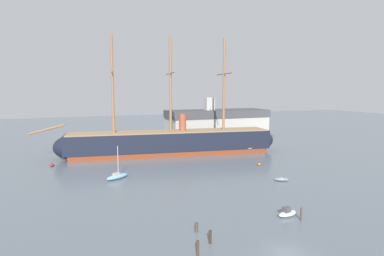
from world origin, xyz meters
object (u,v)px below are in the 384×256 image
at_px(motorboat_foreground_right, 287,213).
at_px(mooring_piling_midwater, 197,227).
at_px(mooring_piling_left_pair, 210,237).
at_px(dinghy_far_left, 52,165).
at_px(dinghy_mid_right, 281,179).
at_px(tall_ship, 171,142).
at_px(sailboat_distant_centre, 158,149).
at_px(mooring_piling_nearest, 301,214).
at_px(seagull_in_flight, 250,148).
at_px(dinghy_alongside_stern, 259,164).
at_px(sailboat_alongside_bow, 117,176).
at_px(mooring_piling_right_pair, 198,248).
at_px(sailboat_far_right, 257,150).
at_px(dockside_warehouse_right, 217,124).

distance_m(motorboat_foreground_right, mooring_piling_midwater, 14.05).
relative_size(mooring_piling_left_pair, mooring_piling_midwater, 1.30).
bearing_deg(dinghy_far_left, mooring_piling_midwater, -68.00).
distance_m(dinghy_mid_right, mooring_piling_left_pair, 30.59).
bearing_deg(tall_ship, dinghy_mid_right, -69.28).
bearing_deg(motorboat_foreground_right, mooring_piling_left_pair, -165.65).
distance_m(sailboat_distant_centre, mooring_piling_nearest, 57.43).
height_order(tall_ship, seagull_in_flight, tall_ship).
bearing_deg(seagull_in_flight, mooring_piling_nearest, -80.97).
bearing_deg(tall_ship, dinghy_far_left, -175.03).
distance_m(dinghy_alongside_stern, mooring_piling_left_pair, 42.43).
relative_size(sailboat_distant_centre, mooring_piling_nearest, 2.65).
distance_m(motorboat_foreground_right, dinghy_alongside_stern, 31.91).
bearing_deg(sailboat_alongside_bow, tall_ship, 48.23).
height_order(tall_ship, dinghy_far_left, tall_ship).
relative_size(tall_ship, mooring_piling_midwater, 54.85).
relative_size(dinghy_far_left, mooring_piling_right_pair, 1.28).
xyz_separation_m(dinghy_far_left, seagull_in_flight, (31.68, -36.73, 8.11)).
bearing_deg(sailboat_alongside_bow, seagull_in_flight, -46.11).
distance_m(motorboat_foreground_right, mooring_piling_left_pair, 14.15).
relative_size(sailboat_far_right, mooring_piling_nearest, 3.35).
bearing_deg(sailboat_alongside_bow, mooring_piling_right_pair, -84.05).
xyz_separation_m(dinghy_mid_right, mooring_piling_midwater, (-24.39, -15.46, 0.26)).
distance_m(tall_ship, sailboat_alongside_bow, 26.63).
height_order(sailboat_far_right, mooring_piling_midwater, sailboat_far_right).
relative_size(dinghy_far_left, mooring_piling_left_pair, 1.43).
height_order(mooring_piling_left_pair, seagull_in_flight, seagull_in_flight).
relative_size(dinghy_mid_right, sailboat_alongside_bow, 0.47).
xyz_separation_m(sailboat_far_right, seagull_in_flight, (-23.41, -34.10, 7.88)).
relative_size(mooring_piling_nearest, dockside_warehouse_right, 0.04).
bearing_deg(dinghy_mid_right, dockside_warehouse_right, 76.92).
bearing_deg(sailboat_far_right, motorboat_foreground_right, -117.59).
xyz_separation_m(sailboat_alongside_bow, sailboat_far_right, (42.29, 14.46, -0.06)).
relative_size(sailboat_alongside_bow, sailboat_far_right, 1.13).
bearing_deg(seagull_in_flight, mooring_piling_right_pair, -136.15).
height_order(motorboat_foreground_right, sailboat_alongside_bow, sailboat_alongside_bow).
distance_m(dinghy_mid_right, sailboat_far_right, 30.27).
bearing_deg(mooring_piling_left_pair, seagull_in_flight, 44.28).
bearing_deg(dockside_warehouse_right, mooring_piling_right_pair, -116.99).
bearing_deg(sailboat_far_right, mooring_piling_nearest, -115.73).
bearing_deg(tall_ship, sailboat_far_right, -12.09).
bearing_deg(mooring_piling_nearest, mooring_piling_midwater, 173.06).
relative_size(mooring_piling_nearest, mooring_piling_left_pair, 1.13).
relative_size(tall_ship, sailboat_far_right, 11.12).
xyz_separation_m(tall_ship, motorboat_foreground_right, (2.14, -48.38, -3.02)).
relative_size(sailboat_alongside_bow, mooring_piling_nearest, 3.77).
height_order(motorboat_foreground_right, dockside_warehouse_right, dockside_warehouse_right).
height_order(motorboat_foreground_right, dinghy_alongside_stern, motorboat_foreground_right).
height_order(motorboat_foreground_right, mooring_piling_left_pair, mooring_piling_left_pair).
bearing_deg(mooring_piling_left_pair, dockside_warehouse_right, 63.84).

